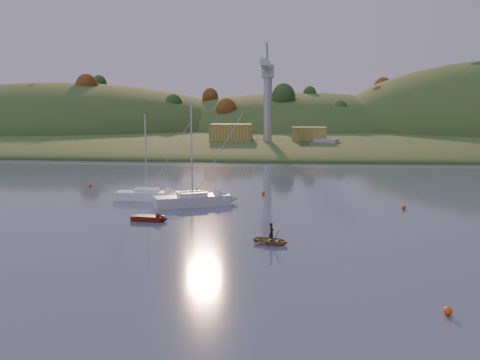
# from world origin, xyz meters

# --- Properties ---
(far_shore) EXTENTS (620.00, 220.00, 1.50)m
(far_shore) POSITION_xyz_m (0.00, 230.00, 0.00)
(far_shore) COLOR #354B1E
(far_shore) RESTS_ON ground
(shore_slope) EXTENTS (640.00, 150.00, 7.00)m
(shore_slope) POSITION_xyz_m (0.00, 165.00, 0.00)
(shore_slope) COLOR #354B1E
(shore_slope) RESTS_ON ground
(hill_left) EXTENTS (170.00, 140.00, 44.00)m
(hill_left) POSITION_xyz_m (-90.00, 200.00, 0.00)
(hill_left) COLOR #354B1E
(hill_left) RESTS_ON ground
(hill_center) EXTENTS (140.00, 120.00, 36.00)m
(hill_center) POSITION_xyz_m (10.00, 210.00, 0.00)
(hill_center) COLOR #354B1E
(hill_center) RESTS_ON ground
(hillside_trees) EXTENTS (280.00, 50.00, 32.00)m
(hillside_trees) POSITION_xyz_m (0.00, 185.00, 0.00)
(hillside_trees) COLOR #1B4318
(hillside_trees) RESTS_ON ground
(wharf) EXTENTS (42.00, 16.00, 2.40)m
(wharf) POSITION_xyz_m (5.00, 122.00, 1.20)
(wharf) COLOR slate
(wharf) RESTS_ON ground
(shed_west) EXTENTS (11.00, 8.00, 4.80)m
(shed_west) POSITION_xyz_m (-8.00, 123.00, 4.80)
(shed_west) COLOR olive
(shed_west) RESTS_ON wharf
(shed_east) EXTENTS (9.00, 7.00, 4.00)m
(shed_east) POSITION_xyz_m (13.00, 124.00, 4.40)
(shed_east) COLOR olive
(shed_east) RESTS_ON wharf
(dock_crane) EXTENTS (3.20, 28.00, 20.30)m
(dock_crane) POSITION_xyz_m (2.00, 118.39, 17.17)
(dock_crane) COLOR #B7B7BC
(dock_crane) RESTS_ON wharf
(sailboat_near) EXTENTS (9.12, 6.12, 12.25)m
(sailboat_near) POSITION_xyz_m (-2.89, 39.77, 0.78)
(sailboat_near) COLOR silver
(sailboat_near) RESTS_ON ground
(sailboat_far) EXTENTS (7.76, 2.45, 10.72)m
(sailboat_far) POSITION_xyz_m (-9.31, 43.08, 0.70)
(sailboat_far) COLOR white
(sailboat_far) RESTS_ON ground
(canoe) EXTENTS (3.56, 3.00, 0.63)m
(canoe) POSITION_xyz_m (7.18, 22.72, 0.31)
(canoe) COLOR olive
(canoe) RESTS_ON ground
(paddler) EXTENTS (0.54, 0.67, 1.59)m
(paddler) POSITION_xyz_m (7.18, 22.72, 0.80)
(paddler) COLOR black
(paddler) RESTS_ON ground
(red_tender) EXTENTS (3.91, 1.67, 1.29)m
(red_tender) POSITION_xyz_m (-5.09, 30.80, 0.27)
(red_tender) COLOR #4F150B
(red_tender) RESTS_ON ground
(work_vessel) EXTENTS (14.80, 10.08, 3.59)m
(work_vessel) POSITION_xyz_m (17.26, 118.00, 1.28)
(work_vessel) COLOR slate
(work_vessel) RESTS_ON ground
(buoy_0) EXTENTS (0.50, 0.50, 0.50)m
(buoy_0) POSITION_xyz_m (17.65, 7.99, 0.25)
(buoy_0) COLOR #E9530C
(buoy_0) RESTS_ON ground
(buoy_1) EXTENTS (0.50, 0.50, 0.50)m
(buoy_1) POSITION_xyz_m (21.58, 40.07, 0.25)
(buoy_1) COLOR #E9530C
(buoy_1) RESTS_ON ground
(buoy_2) EXTENTS (0.50, 0.50, 0.50)m
(buoy_2) POSITION_xyz_m (-20.72, 53.40, 0.25)
(buoy_2) COLOR #E9530C
(buoy_2) RESTS_ON ground
(buoy_3) EXTENTS (0.50, 0.50, 0.50)m
(buoy_3) POSITION_xyz_m (-4.25, 50.21, 0.25)
(buoy_3) COLOR #E9530C
(buoy_3) RESTS_ON ground
(buoy_4) EXTENTS (0.50, 0.50, 0.50)m
(buoy_4) POSITION_xyz_m (5.00, 48.81, 0.25)
(buoy_4) COLOR #E9530C
(buoy_4) RESTS_ON ground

